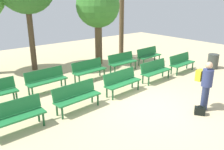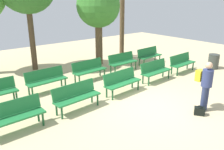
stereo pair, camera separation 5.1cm
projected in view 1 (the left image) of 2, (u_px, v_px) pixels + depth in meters
The scene contains 15 objects.
ground_plane at pixel (153, 106), 7.95m from camera, with size 25.06×25.06×0.00m, color #CCB789.
bench_r0_c0 at pixel (14, 115), 6.32m from camera, with size 1.61×0.52×0.87m.
bench_r0_c1 at pixel (76, 95), 7.57m from camera, with size 1.63×0.58×0.87m.
bench_r0_c2 at pixel (122, 81), 8.89m from camera, with size 1.63×0.58×0.87m.
bench_r0_c3 at pixel (155, 70), 10.24m from camera, with size 1.62×0.54×0.87m.
bench_r0_c4 at pixel (181, 62), 11.47m from camera, with size 1.62×0.55×0.87m.
bench_r1_c1 at pixel (46, 79), 9.09m from camera, with size 1.62×0.56×0.87m.
bench_r1_c2 at pixel (89, 69), 10.35m from camera, with size 1.63×0.57×0.87m.
bench_r1_c3 at pixel (122, 61), 11.65m from camera, with size 1.61×0.51×0.87m.
bench_r1_c4 at pixel (149, 55), 12.91m from camera, with size 1.63×0.58×0.87m.
tree_0 at pixel (98, 7), 12.09m from camera, with size 2.27×2.27×4.26m.
tree_1 at pixel (121, 27), 14.10m from camera, with size 0.28×0.28×3.58m.
visitor_with_backpack at pixel (206, 83), 7.41m from camera, with size 0.36×0.53×1.65m.
handbag at pixel (200, 111), 7.35m from camera, with size 0.33×0.37×0.29m.
trash_bin at pixel (213, 61), 12.06m from camera, with size 0.53×0.53×0.76m, color #383D38.
Camera 1 is at (-5.67, -4.65, 3.54)m, focal length 37.36 mm.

